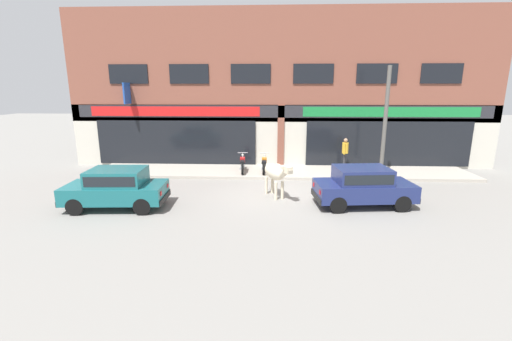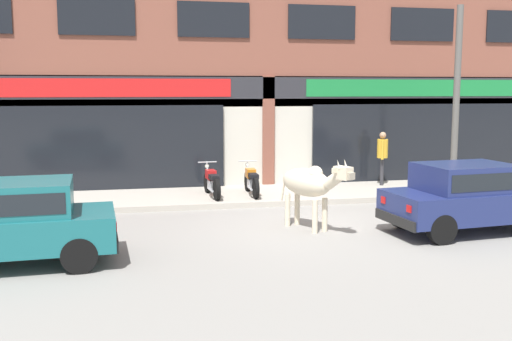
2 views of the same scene
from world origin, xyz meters
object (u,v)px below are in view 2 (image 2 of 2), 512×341
at_px(car_0, 11,219).
at_px(car_1, 468,194).
at_px(cow, 309,184).
at_px(motorcycle_0, 212,182).
at_px(pedestrian, 382,152).
at_px(utility_pole, 456,101).
at_px(motorcycle_1, 251,181).

xyz_separation_m(car_0, car_1, (8.95, 0.65, 0.00)).
distance_m(cow, motorcycle_0, 4.03).
xyz_separation_m(car_1, pedestrian, (0.46, 5.48, 0.32)).
height_order(car_0, pedestrian, pedestrian).
bearing_deg(motorcycle_0, car_1, -43.45).
height_order(car_0, motorcycle_0, car_0).
relative_size(cow, utility_pole, 0.39).
distance_m(motorcycle_0, motorcycle_1, 1.09).
bearing_deg(motorcycle_1, car_1, -50.94).
bearing_deg(car_1, car_0, -175.86).
distance_m(car_0, motorcycle_1, 7.40).
relative_size(cow, pedestrian, 1.23).
relative_size(motorcycle_1, utility_pole, 0.35).
bearing_deg(pedestrian, motorcycle_1, -168.01).
bearing_deg(car_0, cow, 15.12).
xyz_separation_m(motorcycle_0, pedestrian, (5.29, 0.92, 0.60)).
distance_m(car_1, motorcycle_0, 6.65).
height_order(car_1, motorcycle_1, car_1).
xyz_separation_m(car_1, motorcycle_0, (-4.82, 4.57, -0.28)).
bearing_deg(pedestrian, motorcycle_0, -170.17).
bearing_deg(cow, pedestrian, 51.30).
bearing_deg(car_0, utility_pole, 22.31).
relative_size(motorcycle_1, pedestrian, 1.13).
bearing_deg(motorcycle_1, car_0, -134.88).
relative_size(motorcycle_0, pedestrian, 1.13).
bearing_deg(utility_pole, motorcycle_1, 171.65).
bearing_deg(utility_pole, cow, -150.31).
relative_size(car_0, car_1, 0.99).
bearing_deg(motorcycle_1, motorcycle_0, -178.66).
distance_m(car_0, motorcycle_0, 6.66).
distance_m(cow, car_0, 5.95).
xyz_separation_m(cow, pedestrian, (3.67, 4.58, 0.12)).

